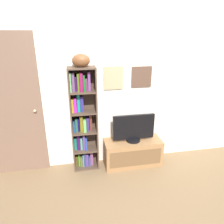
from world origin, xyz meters
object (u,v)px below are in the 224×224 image
bookshelf (83,121)px  door (11,109)px  tv_stand (133,152)px  television (134,129)px  football (81,60)px

bookshelf → door: 1.00m
tv_stand → television: (-0.00, 0.00, 0.42)m
door → football: bearing=-5.6°
bookshelf → football: (0.02, -0.03, 0.88)m
tv_stand → bookshelf: bearing=173.3°
football → television: size_ratio=0.37×
television → football: bearing=175.3°
bookshelf → television: 0.78m
football → door: size_ratio=0.12×
bookshelf → football: size_ratio=6.54×
football → tv_stand: football is taller
bookshelf → television: (0.76, -0.09, -0.15)m
door → bookshelf: bearing=-4.0°
football → tv_stand: 1.63m
football → bookshelf: bearing=125.6°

